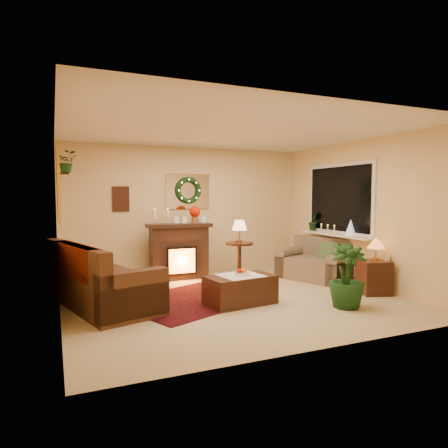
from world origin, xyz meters
name	(u,v)px	position (x,y,z in m)	size (l,w,h in m)	color
floor	(233,299)	(0.00, 0.00, 0.00)	(5.00, 5.00, 0.00)	beige
ceiling	(233,130)	(0.00, 0.00, 2.60)	(5.00, 5.00, 0.00)	white
wall_back	(188,211)	(0.00, 2.25, 1.30)	(5.00, 5.00, 0.00)	#EFD88C
wall_front	(324,226)	(0.00, -2.25, 1.30)	(5.00, 5.00, 0.00)	#EFD88C
wall_left	(58,219)	(-2.50, 0.00, 1.30)	(4.50, 4.50, 0.00)	#EFD88C
wall_right	(360,213)	(2.50, 0.00, 1.30)	(4.50, 4.50, 0.00)	#EFD88C
area_rug	(193,299)	(-0.59, 0.18, 0.01)	(2.17, 1.63, 0.01)	#50130A
sofa	(103,276)	(-1.91, 0.40, 0.43)	(0.95, 2.16, 0.93)	brown
red_throw	(97,273)	(-1.97, 0.56, 0.46)	(0.88, 1.42, 0.02)	red
fireplace	(179,251)	(-0.34, 1.77, 0.55)	(1.10, 0.35, 1.01)	black
poinsettia	(195,212)	(-0.01, 1.77, 1.30)	(0.21, 0.21, 0.21)	red
mantel_candle_a	(155,215)	(-0.81, 1.74, 1.26)	(0.06, 0.06, 0.18)	#FFF0C9
mantel_candle_b	(168,214)	(-0.55, 1.78, 1.26)	(0.06, 0.06, 0.17)	white
mantel_mirror	(188,191)	(0.00, 2.23, 1.70)	(0.92, 0.02, 0.72)	white
wreath	(188,190)	(0.00, 2.19, 1.72)	(0.55, 0.55, 0.11)	#194719
wall_art	(121,199)	(-1.35, 2.23, 1.55)	(0.32, 0.03, 0.48)	#381E11
gold_mirror	(58,185)	(-2.48, 0.30, 1.75)	(0.03, 0.84, 1.00)	gold
hanging_plant	(67,172)	(-2.34, 1.05, 1.97)	(0.33, 0.28, 0.36)	#194719
loveseat	(315,258)	(2.06, 0.69, 0.42)	(0.80, 1.38, 0.80)	#A1806B
window_frame	(339,199)	(2.48, 0.55, 1.55)	(0.03, 1.86, 1.36)	white
window_glass	(339,199)	(2.47, 0.55, 1.55)	(0.02, 1.70, 1.22)	black
window_sill	(334,235)	(2.38, 0.55, 0.87)	(0.22, 1.86, 0.04)	white
mini_tree	(351,227)	(2.42, 0.14, 1.04)	(0.19, 0.19, 0.29)	silver
sill_plant	(314,221)	(2.40, 1.25, 1.08)	(0.28, 0.22, 0.50)	#164A1B
side_table_round	(239,262)	(0.76, 1.36, 0.33)	(0.54, 0.54, 0.70)	black
lamp_cream	(239,233)	(0.77, 1.37, 0.88)	(0.29, 0.29, 0.44)	#FFC98B
end_table_square	(374,277)	(2.26, -0.62, 0.27)	(0.44, 0.44, 0.55)	#4D3621
lamp_tiffany	(376,249)	(2.29, -0.62, 0.74)	(0.29, 0.29, 0.42)	#D5560B
coffee_table	(240,290)	(-0.03, -0.32, 0.21)	(1.01, 0.56, 0.42)	black
fruit_bowl	(242,274)	(-0.01, -0.35, 0.45)	(0.24, 0.24, 0.05)	#E9EBCF
floor_palm	(347,277)	(1.30, -1.10, 0.45)	(1.55, 1.55, 2.76)	#2B4D24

